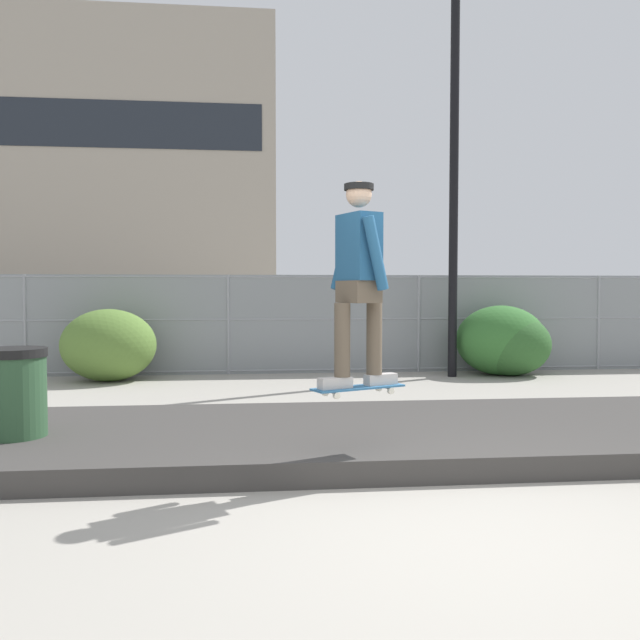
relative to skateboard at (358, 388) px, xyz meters
name	(u,v)px	position (x,y,z in m)	size (l,w,h in m)	color
ground_plane	(468,536)	(0.50, -1.27, -0.76)	(120.00, 120.00, 0.00)	#9E998E
gravel_berm	(389,435)	(0.50, 1.12, -0.65)	(14.80, 2.72, 0.21)	#3D3A38
skateboard	(358,388)	(0.00, 0.00, 0.00)	(0.81, 0.50, 0.07)	#2D608C
skater	(359,272)	(0.00, 0.00, 0.95)	(0.70, 0.62, 1.66)	#B2ADA8
chain_fence	(325,324)	(0.50, 6.88, 0.17)	(18.15, 0.06, 1.85)	gray
street_lamp	(454,126)	(2.73, 6.12, 3.72)	(0.44, 0.44, 7.26)	black
parked_car_near	(107,322)	(-4.19, 10.00, 0.08)	(4.46, 2.08, 1.66)	navy
parked_car_mid	(346,322)	(1.28, 9.49, 0.08)	(4.43, 2.01, 1.66)	black
parked_car_far	(618,320)	(8.08, 9.78, 0.08)	(4.51, 2.17, 1.66)	#566B4C
library_building	(124,184)	(-8.95, 37.20, 7.60)	(18.76, 13.86, 16.72)	#9E9384
shrub_left	(109,345)	(-3.32, 6.15, -0.14)	(1.61, 1.31, 1.24)	#567A33
shrub_center	(501,340)	(3.69, 6.25, -0.12)	(1.66, 1.36, 1.28)	#336B2D
shrub_right	(511,345)	(3.83, 6.14, -0.19)	(1.48, 1.21, 1.14)	#2D5B28
trash_bin	(15,404)	(-3.03, 0.95, -0.24)	(0.59, 0.59, 1.03)	#2D5133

